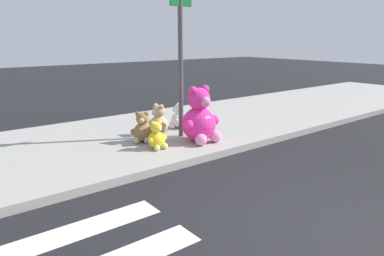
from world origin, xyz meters
name	(u,v)px	position (x,y,z in m)	size (l,w,h in m)	color
ground_plane	(329,238)	(0.00, 0.00, 0.00)	(60.00, 60.00, 0.00)	black
sidewalk	(126,139)	(0.00, 5.20, 0.07)	(28.00, 4.40, 0.15)	#9E9B93
sign_pole	(181,62)	(1.00, 4.40, 1.85)	(0.56, 0.11, 3.20)	#4C4C51
plush_pink_large	(200,119)	(1.08, 3.81, 0.64)	(0.95, 0.83, 1.23)	#F22D93
plush_tan	(158,122)	(0.66, 4.84, 0.44)	(0.50, 0.56, 0.73)	tan
plush_teal	(201,117)	(1.87, 4.74, 0.43)	(0.54, 0.49, 0.70)	teal
plush_brown	(143,130)	(0.06, 4.54, 0.42)	(0.47, 0.49, 0.67)	olive
plush_yellow	(157,137)	(0.05, 3.93, 0.38)	(0.45, 0.40, 0.59)	yellow
plush_white	(178,118)	(1.40, 5.09, 0.40)	(0.45, 0.43, 0.63)	white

